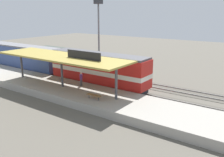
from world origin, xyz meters
TOP-DOWN VIEW (x-y plane):
  - ground_plane at (2.00, 0.00)m, footprint 120.00×120.00m
  - track_near at (0.00, 0.00)m, footprint 3.20×110.00m
  - track_far at (4.60, 0.00)m, footprint 3.20×110.00m
  - platform at (-4.60, 0.00)m, footprint 6.00×44.00m
  - station_canopy at (-4.60, -0.09)m, footprint 5.20×18.00m
  - platform_bench at (-6.00, -6.11)m, footprint 0.44×1.70m
  - locomotive at (0.00, -1.99)m, footprint 2.93×14.43m
  - passenger_carriage_single at (0.00, 16.01)m, footprint 2.90×20.00m
  - freight_car at (4.60, 9.04)m, footprint 2.80×12.00m
  - light_mast at (7.80, 4.00)m, footprint 1.10×1.10m
  - person_waiting at (-3.10, -1.74)m, footprint 0.34×0.34m

SIDE VIEW (x-z plane):
  - ground_plane at x=2.00m, z-range 0.00..0.00m
  - track_near at x=0.00m, z-range -0.05..0.11m
  - track_far at x=4.60m, z-range -0.05..0.11m
  - platform at x=-4.60m, z-range 0.00..0.90m
  - platform_bench at x=-6.00m, z-range 1.09..1.59m
  - person_waiting at x=-3.10m, z-range 1.00..2.71m
  - freight_car at x=4.60m, z-range 0.20..3.74m
  - passenger_carriage_single at x=0.00m, z-range 0.19..4.43m
  - locomotive at x=0.00m, z-range 0.19..4.63m
  - station_canopy at x=-4.60m, z-range 2.18..6.88m
  - light_mast at x=7.80m, z-range 2.55..14.25m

